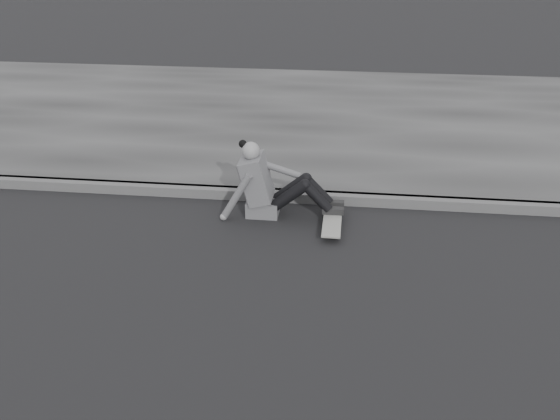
# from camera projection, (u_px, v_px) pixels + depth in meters

# --- Properties ---
(ground) EXTENTS (80.00, 80.00, 0.00)m
(ground) POSITION_uv_depth(u_px,v_px,m) (485.00, 349.00, 4.98)
(ground) COLOR black
(ground) RESTS_ON ground
(curb) EXTENTS (24.00, 0.16, 0.12)m
(curb) POSITION_uv_depth(u_px,v_px,m) (446.00, 204.00, 7.25)
(curb) COLOR #515151
(curb) RESTS_ON ground
(sidewalk) EXTENTS (24.00, 6.00, 0.12)m
(sidewalk) POSITION_uv_depth(u_px,v_px,m) (423.00, 122.00, 9.94)
(sidewalk) COLOR #363636
(sidewalk) RESTS_ON ground
(skateboard) EXTENTS (0.20, 0.78, 0.09)m
(skateboard) POSITION_uv_depth(u_px,v_px,m) (332.00, 221.00, 6.82)
(skateboard) COLOR gray
(skateboard) RESTS_ON ground
(seated_woman) EXTENTS (1.38, 0.46, 0.88)m
(seated_woman) POSITION_uv_depth(u_px,v_px,m) (269.00, 185.00, 6.99)
(seated_woman) COLOR #59595C
(seated_woman) RESTS_ON ground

